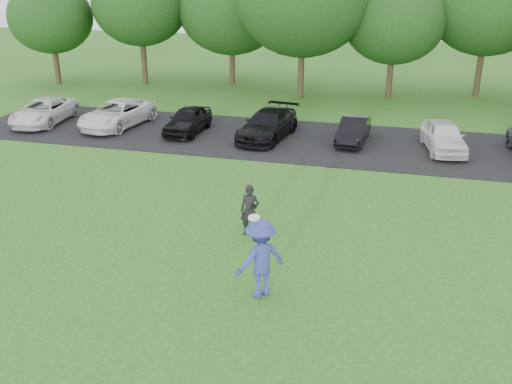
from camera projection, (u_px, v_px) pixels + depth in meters
ground at (220, 295)px, 13.68m from camera, size 100.00×100.00×0.00m
parking_lot at (310, 141)px, 25.33m from camera, size 32.00×6.50×0.03m
frisbee_player at (260, 258)px, 13.33m from camera, size 1.42×1.42×2.18m
camera_bystander at (250, 211)px, 16.43m from camera, size 0.57×0.43×1.54m
parked_cars at (302, 127)px, 25.13m from camera, size 28.38×4.87×1.25m
tree_row at (368, 10)px, 31.89m from camera, size 42.39×9.85×8.64m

